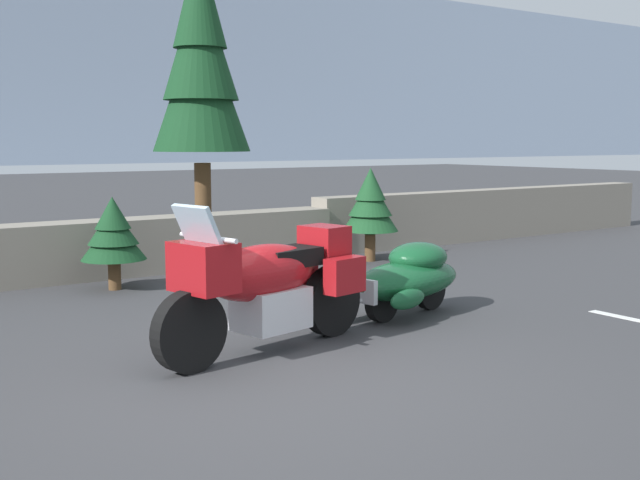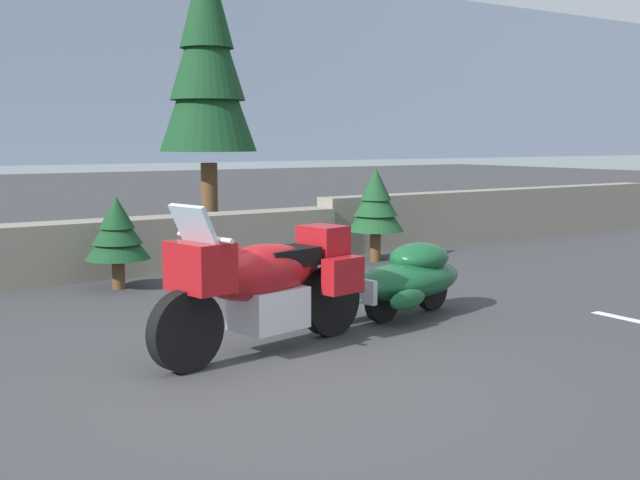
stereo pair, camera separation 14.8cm
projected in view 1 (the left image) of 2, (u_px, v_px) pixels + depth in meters
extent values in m
plane|color=#38383A|center=(285.00, 385.00, 5.89)|extent=(80.00, 80.00, 0.00)
cube|color=gray|center=(67.00, 252.00, 10.22)|extent=(8.00, 0.58, 0.77)
cube|color=gray|center=(494.00, 214.00, 14.72)|extent=(8.00, 0.44, 0.92)
cylinder|color=black|center=(190.00, 332.00, 6.18)|extent=(0.67, 0.27, 0.66)
cylinder|color=black|center=(332.00, 301.00, 7.36)|extent=(0.67, 0.27, 0.66)
cube|color=silver|center=(271.00, 308.00, 6.80)|extent=(0.68, 0.55, 0.36)
ellipsoid|color=maroon|center=(262.00, 272.00, 6.68)|extent=(1.26, 0.67, 0.48)
cube|color=maroon|center=(203.00, 267.00, 6.22)|extent=(0.46, 0.58, 0.40)
cube|color=#9EB7C6|center=(198.00, 226.00, 6.14)|extent=(0.27, 0.47, 0.34)
cube|color=black|center=(287.00, 257.00, 6.89)|extent=(0.62, 0.47, 0.16)
cube|color=maroon|center=(324.00, 241.00, 7.21)|extent=(0.39, 0.46, 0.28)
cube|color=maroon|center=(345.00, 275.00, 7.01)|extent=(0.42, 0.24, 0.32)
cube|color=maroon|center=(298.00, 268.00, 7.42)|extent=(0.42, 0.24, 0.32)
cylinder|color=silver|center=(208.00, 238.00, 6.23)|extent=(0.18, 0.69, 0.04)
cylinder|color=silver|center=(194.00, 300.00, 6.18)|extent=(0.26, 0.12, 0.54)
cylinder|color=black|center=(382.00, 301.00, 7.91)|extent=(0.45, 0.19, 0.44)
cylinder|color=black|center=(430.00, 289.00, 8.51)|extent=(0.45, 0.19, 0.44)
ellipsoid|color=#144C28|center=(407.00, 280.00, 8.19)|extent=(1.61, 0.97, 0.40)
ellipsoid|color=#144C28|center=(418.00, 257.00, 8.29)|extent=(0.82, 0.69, 0.32)
cube|color=silver|center=(363.00, 291.00, 7.68)|extent=(0.12, 0.33, 0.24)
ellipsoid|color=#144C28|center=(408.00, 299.00, 7.69)|extent=(0.54, 0.24, 0.20)
ellipsoid|color=#144C28|center=(358.00, 291.00, 8.13)|extent=(0.54, 0.24, 0.20)
cylinder|color=silver|center=(336.00, 306.00, 7.41)|extent=(0.70, 0.19, 0.05)
cylinder|color=brown|center=(203.00, 207.00, 13.08)|extent=(0.28, 0.28, 1.46)
cone|color=#143D1E|center=(201.00, 81.00, 12.82)|extent=(1.60, 1.60, 2.30)
cone|color=#143D1E|center=(200.00, 37.00, 12.73)|extent=(1.24, 1.24, 2.01)
cylinder|color=brown|center=(370.00, 248.00, 11.93)|extent=(0.16, 0.16, 0.41)
cone|color=#194723|center=(370.00, 210.00, 11.85)|extent=(0.85, 0.85, 0.65)
cone|color=#194723|center=(370.00, 197.00, 11.83)|extent=(0.66, 0.66, 0.57)
cone|color=#194723|center=(371.00, 184.00, 11.80)|extent=(0.47, 0.47, 0.49)
cylinder|color=brown|center=(115.00, 276.00, 9.64)|extent=(0.16, 0.16, 0.33)
cone|color=#143D1E|center=(113.00, 238.00, 9.58)|extent=(0.80, 0.80, 0.52)
cone|color=#143D1E|center=(113.00, 225.00, 9.56)|extent=(0.62, 0.62, 0.46)
cone|color=#143D1E|center=(112.00, 213.00, 9.54)|extent=(0.44, 0.44, 0.39)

